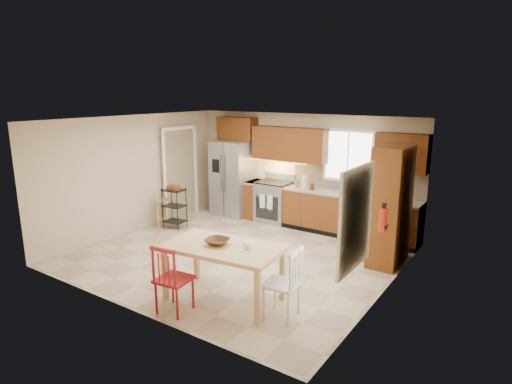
{
  "coord_description": "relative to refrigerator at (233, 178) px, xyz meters",
  "views": [
    {
      "loc": [
        4.49,
        -6.04,
        3.0
      ],
      "look_at": [
        0.15,
        0.4,
        1.15
      ],
      "focal_mm": 30.0,
      "sensor_mm": 36.0,
      "label": 1
    }
  ],
  "objects": [
    {
      "name": "dishwasher",
      "position": [
        3.55,
        -0.22,
        -0.46
      ],
      "size": [
        0.6,
        0.02,
        0.78
      ],
      "primitive_type": "cube",
      "color": "black",
      "rests_on": "floor"
    },
    {
      "name": "canister_wood",
      "position": [
        2.15,
        -0.0,
        0.06
      ],
      "size": [
        0.1,
        0.1,
        0.14
      ],
      "primitive_type": "cylinder",
      "color": "#492A13",
      "rests_on": "base_cabinet_run"
    },
    {
      "name": "canister_steel",
      "position": [
        1.75,
        0.03,
        0.08
      ],
      "size": [
        0.11,
        0.11,
        0.18
      ],
      "primitive_type": "cylinder",
      "color": "gray",
      "rests_on": "base_cabinet_run"
    },
    {
      "name": "table_bowl",
      "position": [
        2.46,
        -3.64,
        -0.08
      ],
      "size": [
        0.38,
        0.38,
        0.08
      ],
      "primitive_type": "imported",
      "rotation": [
        0.0,
        0.0,
        0.11
      ],
      "color": "#492A13",
      "rests_on": "dining_table"
    },
    {
      "name": "refrigerator",
      "position": [
        0.0,
        0.0,
        0.0
      ],
      "size": [
        0.92,
        0.75,
        1.82
      ],
      "primitive_type": "cube",
      "color": "gray",
      "rests_on": "floor"
    },
    {
      "name": "sink",
      "position": [
        2.8,
        0.08,
        -0.05
      ],
      "size": [
        0.62,
        0.46,
        0.16
      ],
      "primitive_type": "cube",
      "color": "gray",
      "rests_on": "base_cabinet_run"
    },
    {
      "name": "upper_over_fridge",
      "position": [
        0.0,
        0.2,
        1.19
      ],
      "size": [
        1.0,
        0.35,
        0.55
      ],
      "primitive_type": "cube",
      "color": "#643310",
      "rests_on": "wall_back"
    },
    {
      "name": "backsplash",
      "position": [
        2.99,
        0.36,
        0.27
      ],
      "size": [
        2.92,
        0.03,
        0.55
      ],
      "primitive_type": "cube",
      "color": "#C7B396",
      "rests_on": "wall_back"
    },
    {
      "name": "window_right",
      "position": [
        4.38,
        -3.27,
        0.54
      ],
      "size": [
        0.04,
        1.02,
        1.32
      ],
      "primitive_type": "cube",
      "color": "white",
      "rests_on": "wall_right"
    },
    {
      "name": "base_cabinet_narrow",
      "position": [
        0.6,
        0.08,
        -0.46
      ],
      "size": [
        0.3,
        0.6,
        0.9
      ],
      "primitive_type": "cube",
      "color": "brown",
      "rests_on": "floor"
    },
    {
      "name": "upper_left_block",
      "position": [
        1.45,
        0.2,
        0.92
      ],
      "size": [
        1.8,
        0.35,
        0.75
      ],
      "primitive_type": "cube",
      "color": "#643310",
      "rests_on": "wall_back"
    },
    {
      "name": "chair_red",
      "position": [
        2.22,
        -4.29,
        -0.42
      ],
      "size": [
        0.51,
        0.51,
        0.99
      ],
      "primitive_type": null,
      "rotation": [
        0.0,
        0.0,
        0.11
      ],
      "color": "maroon",
      "rests_on": "floor"
    },
    {
      "name": "wall_front",
      "position": [
        1.7,
        -4.62,
        0.34
      ],
      "size": [
        5.5,
        0.02,
        2.5
      ],
      "primitive_type": "cube",
      "color": "#CCB793",
      "rests_on": "ground"
    },
    {
      "name": "paper_towel",
      "position": [
        1.95,
        0.03,
        0.13
      ],
      "size": [
        0.12,
        0.12,
        0.28
      ],
      "primitive_type": "cylinder",
      "color": "silver",
      "rests_on": "base_cabinet_run"
    },
    {
      "name": "pantry",
      "position": [
        4.13,
        -0.93,
        0.14
      ],
      "size": [
        0.5,
        0.95,
        2.1
      ],
      "primitive_type": "cube",
      "color": "brown",
      "rests_on": "floor"
    },
    {
      "name": "base_cabinet_run",
      "position": [
        2.99,
        0.08,
        -0.46
      ],
      "size": [
        2.92,
        0.6,
        0.9
      ],
      "primitive_type": "cube",
      "color": "brown",
      "rests_on": "floor"
    },
    {
      "name": "chair_white",
      "position": [
        3.52,
        -3.59,
        -0.42
      ],
      "size": [
        0.51,
        0.51,
        0.99
      ],
      "primitive_type": null,
      "rotation": [
        0.0,
        0.0,
        1.68
      ],
      "color": "silver",
      "rests_on": "floor"
    },
    {
      "name": "soap_bottle",
      "position": [
        3.18,
        -0.02,
        0.09
      ],
      "size": [
        0.09,
        0.09,
        0.19
      ],
      "primitive_type": "imported",
      "color": "#AC210B",
      "rests_on": "base_cabinet_run"
    },
    {
      "name": "wall_back",
      "position": [
        1.7,
        0.38,
        0.34
      ],
      "size": [
        5.5,
        0.02,
        2.5
      ],
      "primitive_type": "cube",
      "color": "#CCB793",
      "rests_on": "ground"
    },
    {
      "name": "upper_right_block",
      "position": [
        3.95,
        0.2,
        0.92
      ],
      "size": [
        1.0,
        0.35,
        0.75
      ],
      "primitive_type": "cube",
      "color": "#643310",
      "rests_on": "wall_back"
    },
    {
      "name": "doorway",
      "position": [
        -0.97,
        -0.82,
        0.14
      ],
      "size": [
        0.04,
        0.95,
        2.1
      ],
      "primitive_type": "cube",
      "color": "#8C7A59",
      "rests_on": "wall_left"
    },
    {
      "name": "window_back",
      "position": [
        2.8,
        0.35,
        0.74
      ],
      "size": [
        1.12,
        0.04,
        1.12
      ],
      "primitive_type": "cube",
      "color": "white",
      "rests_on": "wall_back"
    },
    {
      "name": "wall_right",
      "position": [
        4.45,
        -2.12,
        0.34
      ],
      "size": [
        0.02,
        5.0,
        2.5
      ],
      "primitive_type": "cube",
      "color": "#CCB793",
      "rests_on": "ground"
    },
    {
      "name": "fire_extinguisher",
      "position": [
        4.33,
        -1.98,
        0.19
      ],
      "size": [
        0.12,
        0.12,
        0.36
      ],
      "primitive_type": "cylinder",
      "color": "#AC210B",
      "rests_on": "wall_right"
    },
    {
      "name": "undercab_glow",
      "position": [
        1.15,
        0.17,
        0.52
      ],
      "size": [
        1.6,
        0.3,
        0.01
      ],
      "primitive_type": "cube",
      "color": "#FFBF66",
      "rests_on": "wall_back"
    },
    {
      "name": "ceiling",
      "position": [
        1.7,
        -2.12,
        1.59
      ],
      "size": [
        5.5,
        5.0,
        0.02
      ],
      "primitive_type": "cube",
      "color": "silver",
      "rests_on": "ground"
    },
    {
      "name": "range_stove",
      "position": [
        1.15,
        0.06,
        -0.45
      ],
      "size": [
        0.76,
        0.63,
        0.92
      ],
      "primitive_type": "cube",
      "color": "gray",
      "rests_on": "floor"
    },
    {
      "name": "dining_table",
      "position": [
        2.57,
        -3.64,
        -0.5
      ],
      "size": [
        1.78,
        1.13,
        0.82
      ],
      "primitive_type": null,
      "rotation": [
        0.0,
        0.0,
        0.11
      ],
      "color": "tan",
      "rests_on": "floor"
    },
    {
      "name": "floor",
      "position": [
        1.7,
        -2.12,
        -0.91
      ],
      "size": [
        5.5,
        5.5,
        0.0
      ],
      "primitive_type": "plane",
      "color": "tan",
      "rests_on": "ground"
    },
    {
      "name": "utility_cart",
      "position": [
        -0.43,
        -1.6,
        -0.45
      ],
      "size": [
        0.49,
        0.4,
        0.92
      ],
      "primitive_type": null,
      "rotation": [
        0.0,
        0.0,
        0.09
      ],
      "color": "black",
      "rests_on": "floor"
    },
    {
      "name": "bar_stool",
      "position": [
        -0.76,
        -1.69,
        -0.58
      ],
      "size": [
        0.42,
        0.42,
        0.65
      ],
      "primitive_type": null,
      "rotation": [
        0.0,
        0.0,
        0.41
      ],
      "color": "tan",
      "rests_on": "floor"
    },
    {
      "name": "table_jar",
      "position": [
        2.94,
        -3.54,
        -0.05
      ],
      "size": [
        0.15,
        0.15,
        0.15
      ],
      "primitive_type": "cylinder",
      "rotation": [
        0.0,
        0.0,
        0.11
      ],
      "color": "silver",
      "rests_on": "dining_table"
    },
    {
      "name": "wall_left",
      "position": [
        -1.05,
        -2.12,
        0.34
      ],
      "size": [
        0.02,
        5.0,
        2.5
      ],
      "primitive_type": "cube",
      "color": "#CCB793",
      "rests_on": "ground"
    }
  ]
}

